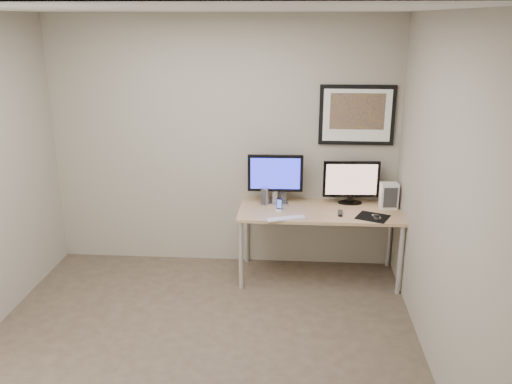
{
  "coord_description": "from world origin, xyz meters",
  "views": [
    {
      "loc": [
        0.73,
        -3.74,
        2.54
      ],
      "look_at": [
        0.38,
        1.1,
        0.98
      ],
      "focal_mm": 38.0,
      "sensor_mm": 36.0,
      "label": 1
    }
  ],
  "objects_px": {
    "desk": "(319,216)",
    "keyboard": "(286,218)",
    "speaker_left": "(265,196)",
    "speaker_right": "(283,194)",
    "phone_dock": "(279,204)",
    "monitor_large": "(275,177)",
    "fan_unit": "(389,196)",
    "framed_art": "(357,115)",
    "monitor_tv": "(351,181)"
  },
  "relations": [
    {
      "from": "monitor_tv",
      "to": "keyboard",
      "type": "bearing_deg",
      "value": -145.62
    },
    {
      "from": "speaker_left",
      "to": "fan_unit",
      "type": "distance_m",
      "value": 1.24
    },
    {
      "from": "monitor_tv",
      "to": "speaker_right",
      "type": "xyz_separation_m",
      "value": [
        -0.68,
        0.01,
        -0.16
      ]
    },
    {
      "from": "speaker_right",
      "to": "fan_unit",
      "type": "relative_size",
      "value": 0.63
    },
    {
      "from": "phone_dock",
      "to": "keyboard",
      "type": "height_order",
      "value": "phone_dock"
    },
    {
      "from": "speaker_right",
      "to": "phone_dock",
      "type": "relative_size",
      "value": 1.27
    },
    {
      "from": "speaker_left",
      "to": "speaker_right",
      "type": "distance_m",
      "value": 0.22
    },
    {
      "from": "monitor_large",
      "to": "monitor_tv",
      "type": "relative_size",
      "value": 0.98
    },
    {
      "from": "monitor_large",
      "to": "fan_unit",
      "type": "relative_size",
      "value": 2.16
    },
    {
      "from": "desk",
      "to": "keyboard",
      "type": "bearing_deg",
      "value": -138.69
    },
    {
      "from": "monitor_tv",
      "to": "speaker_left",
      "type": "xyz_separation_m",
      "value": [
        -0.87,
        -0.11,
        -0.15
      ]
    },
    {
      "from": "speaker_left",
      "to": "keyboard",
      "type": "xyz_separation_m",
      "value": [
        0.22,
        -0.39,
        -0.09
      ]
    },
    {
      "from": "keyboard",
      "to": "framed_art",
      "type": "bearing_deg",
      "value": 22.85
    },
    {
      "from": "monitor_tv",
      "to": "fan_unit",
      "type": "xyz_separation_m",
      "value": [
        0.37,
        -0.11,
        -0.11
      ]
    },
    {
      "from": "framed_art",
      "to": "monitor_large",
      "type": "distance_m",
      "value": 1.02
    },
    {
      "from": "framed_art",
      "to": "speaker_left",
      "type": "bearing_deg",
      "value": -165.78
    },
    {
      "from": "speaker_right",
      "to": "keyboard",
      "type": "xyz_separation_m",
      "value": [
        0.04,
        -0.51,
        -0.07
      ]
    },
    {
      "from": "framed_art",
      "to": "monitor_tv",
      "type": "xyz_separation_m",
      "value": [
        -0.03,
        -0.12,
        -0.65
      ]
    },
    {
      "from": "desk",
      "to": "speaker_right",
      "type": "relative_size",
      "value": 9.88
    },
    {
      "from": "speaker_right",
      "to": "fan_unit",
      "type": "height_order",
      "value": "fan_unit"
    },
    {
      "from": "speaker_right",
      "to": "keyboard",
      "type": "distance_m",
      "value": 0.52
    },
    {
      "from": "monitor_tv",
      "to": "phone_dock",
      "type": "bearing_deg",
      "value": -163.03
    },
    {
      "from": "speaker_right",
      "to": "framed_art",
      "type": "bearing_deg",
      "value": 12.23
    },
    {
      "from": "monitor_tv",
      "to": "fan_unit",
      "type": "relative_size",
      "value": 2.2
    },
    {
      "from": "desk",
      "to": "phone_dock",
      "type": "bearing_deg",
      "value": -172.15
    },
    {
      "from": "desk",
      "to": "phone_dock",
      "type": "xyz_separation_m",
      "value": [
        -0.4,
        -0.06,
        0.13
      ]
    },
    {
      "from": "speaker_right",
      "to": "speaker_left",
      "type": "bearing_deg",
      "value": -143.93
    },
    {
      "from": "desk",
      "to": "framed_art",
      "type": "bearing_deg",
      "value": 43.46
    },
    {
      "from": "framed_art",
      "to": "phone_dock",
      "type": "distance_m",
      "value": 1.18
    },
    {
      "from": "monitor_large",
      "to": "speaker_left",
      "type": "xyz_separation_m",
      "value": [
        -0.1,
        -0.06,
        -0.19
      ]
    },
    {
      "from": "monitor_tv",
      "to": "phone_dock",
      "type": "relative_size",
      "value": 4.47
    },
    {
      "from": "speaker_right",
      "to": "monitor_large",
      "type": "bearing_deg",
      "value": -143.96
    },
    {
      "from": "desk",
      "to": "monitor_tv",
      "type": "bearing_deg",
      "value": 33.63
    },
    {
      "from": "speaker_left",
      "to": "speaker_right",
      "type": "height_order",
      "value": "speaker_left"
    },
    {
      "from": "framed_art",
      "to": "monitor_large",
      "type": "height_order",
      "value": "framed_art"
    },
    {
      "from": "speaker_left",
      "to": "phone_dock",
      "type": "distance_m",
      "value": 0.22
    },
    {
      "from": "speaker_right",
      "to": "phone_dock",
      "type": "xyz_separation_m",
      "value": [
        -0.03,
        -0.28,
        -0.02
      ]
    },
    {
      "from": "framed_art",
      "to": "phone_dock",
      "type": "xyz_separation_m",
      "value": [
        -0.75,
        -0.39,
        -0.83
      ]
    },
    {
      "from": "speaker_left",
      "to": "phone_dock",
      "type": "bearing_deg",
      "value": -21.98
    },
    {
      "from": "monitor_large",
      "to": "fan_unit",
      "type": "xyz_separation_m",
      "value": [
        1.14,
        -0.07,
        -0.15
      ]
    },
    {
      "from": "monitor_large",
      "to": "phone_dock",
      "type": "height_order",
      "value": "monitor_large"
    },
    {
      "from": "desk",
      "to": "monitor_large",
      "type": "bearing_deg",
      "value": 159.67
    },
    {
      "from": "framed_art",
      "to": "speaker_left",
      "type": "height_order",
      "value": "framed_art"
    },
    {
      "from": "framed_art",
      "to": "monitor_large",
      "type": "bearing_deg",
      "value": -168.42
    },
    {
      "from": "framed_art",
      "to": "monitor_large",
      "type": "xyz_separation_m",
      "value": [
        -0.8,
        -0.16,
        -0.61
      ]
    },
    {
      "from": "monitor_tv",
      "to": "phone_dock",
      "type": "height_order",
      "value": "monitor_tv"
    },
    {
      "from": "keyboard",
      "to": "speaker_right",
      "type": "bearing_deg",
      "value": 74.85
    },
    {
      "from": "desk",
      "to": "speaker_right",
      "type": "bearing_deg",
      "value": 149.05
    },
    {
      "from": "framed_art",
      "to": "fan_unit",
      "type": "distance_m",
      "value": 0.86
    },
    {
      "from": "desk",
      "to": "monitor_large",
      "type": "xyz_separation_m",
      "value": [
        -0.45,
        0.17,
        0.35
      ]
    }
  ]
}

